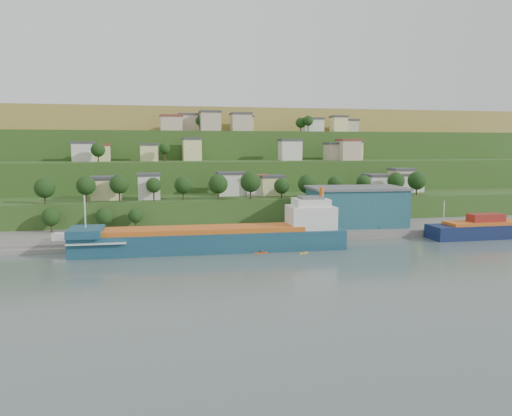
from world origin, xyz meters
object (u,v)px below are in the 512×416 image
object	(u,v)px
cargo_ship_near	(220,239)
caravan	(64,238)
kayak_orange	(261,252)
warehouse	(356,206)

from	to	relation	value
cargo_ship_near	caravan	distance (m)	43.77
cargo_ship_near	kayak_orange	size ratio (longest dim) A/B	19.96
cargo_ship_near	kayak_orange	world-z (taller)	cargo_ship_near
cargo_ship_near	warehouse	size ratio (longest dim) A/B	2.27
warehouse	caravan	world-z (taller)	warehouse
caravan	kayak_orange	distance (m)	55.35
warehouse	kayak_orange	world-z (taller)	warehouse
caravan	cargo_ship_near	bearing A→B (deg)	5.01
cargo_ship_near	kayak_orange	bearing A→B (deg)	-29.96
cargo_ship_near	kayak_orange	distance (m)	12.19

